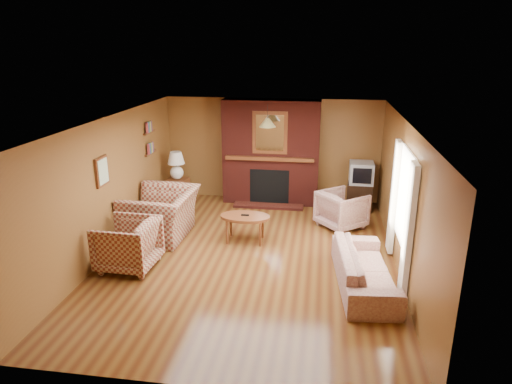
% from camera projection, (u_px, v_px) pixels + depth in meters
% --- Properties ---
extents(floor, '(6.50, 6.50, 0.00)m').
position_uv_depth(floor, '(250.00, 257.00, 8.05)').
color(floor, '#4E2610').
rests_on(floor, ground).
extents(ceiling, '(6.50, 6.50, 0.00)m').
position_uv_depth(ceiling, '(250.00, 121.00, 7.30)').
color(ceiling, silver).
rests_on(ceiling, wall_back).
extents(wall_back, '(6.50, 0.00, 6.50)m').
position_uv_depth(wall_back, '(272.00, 150.00, 10.73)').
color(wall_back, brown).
rests_on(wall_back, floor).
extents(wall_front, '(6.50, 0.00, 6.50)m').
position_uv_depth(wall_front, '(199.00, 291.00, 4.62)').
color(wall_front, brown).
rests_on(wall_front, floor).
extents(wall_left, '(0.00, 6.50, 6.50)m').
position_uv_depth(wall_left, '(110.00, 186.00, 8.03)').
color(wall_left, brown).
rests_on(wall_left, floor).
extents(wall_right, '(0.00, 6.50, 6.50)m').
position_uv_depth(wall_right, '(403.00, 200.00, 7.33)').
color(wall_right, brown).
rests_on(wall_right, floor).
extents(fireplace, '(2.20, 0.82, 2.40)m').
position_uv_depth(fireplace, '(271.00, 153.00, 10.49)').
color(fireplace, '#4C1610').
rests_on(fireplace, floor).
extents(window_right, '(0.10, 1.85, 2.00)m').
position_uv_depth(window_right, '(402.00, 208.00, 7.17)').
color(window_right, beige).
rests_on(window_right, wall_right).
extents(bookshelf, '(0.09, 0.55, 0.71)m').
position_uv_depth(bookshelf, '(151.00, 139.00, 9.66)').
color(bookshelf, '#5F3116').
rests_on(bookshelf, wall_left).
extents(botanical_print, '(0.05, 0.40, 0.50)m').
position_uv_depth(botanical_print, '(102.00, 171.00, 7.63)').
color(botanical_print, '#5F3116').
rests_on(botanical_print, wall_left).
extents(pendant_light, '(0.36, 0.36, 0.48)m').
position_uv_depth(pendant_light, '(267.00, 123.00, 9.59)').
color(pendant_light, black).
rests_on(pendant_light, ceiling).
extents(plaid_loveseat, '(1.27, 1.44, 0.91)m').
position_uv_depth(plaid_loveseat, '(161.00, 214.00, 8.78)').
color(plaid_loveseat, maroon).
rests_on(plaid_loveseat, floor).
extents(plaid_armchair, '(0.96, 0.94, 0.84)m').
position_uv_depth(plaid_armchair, '(128.00, 244.00, 7.56)').
color(plaid_armchair, maroon).
rests_on(plaid_armchair, floor).
extents(floral_sofa, '(0.97, 2.08, 0.59)m').
position_uv_depth(floral_sofa, '(365.00, 269.00, 7.01)').
color(floral_sofa, '#B9A88F').
rests_on(floral_sofa, floor).
extents(floral_armchair, '(1.16, 1.16, 0.76)m').
position_uv_depth(floral_armchair, '(342.00, 210.00, 9.25)').
color(floral_armchair, '#B9A88F').
rests_on(floral_armchair, floor).
extents(coffee_table, '(0.94, 0.58, 0.54)m').
position_uv_depth(coffee_table, '(245.00, 219.00, 8.56)').
color(coffee_table, '#5F3116').
rests_on(coffee_table, floor).
extents(side_table, '(0.48, 0.48, 0.62)m').
position_uv_depth(side_table, '(178.00, 192.00, 10.55)').
color(side_table, '#5F3116').
rests_on(side_table, floor).
extents(table_lamp, '(0.39, 0.39, 0.64)m').
position_uv_depth(table_lamp, '(176.00, 164.00, 10.35)').
color(table_lamp, silver).
rests_on(table_lamp, side_table).
extents(tv_stand, '(0.60, 0.55, 0.61)m').
position_uv_depth(tv_stand, '(360.00, 196.00, 10.30)').
color(tv_stand, black).
rests_on(tv_stand, floor).
extents(crt_tv, '(0.52, 0.52, 0.48)m').
position_uv_depth(crt_tv, '(361.00, 173.00, 10.12)').
color(crt_tv, '#999BA0').
rests_on(crt_tv, tv_stand).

